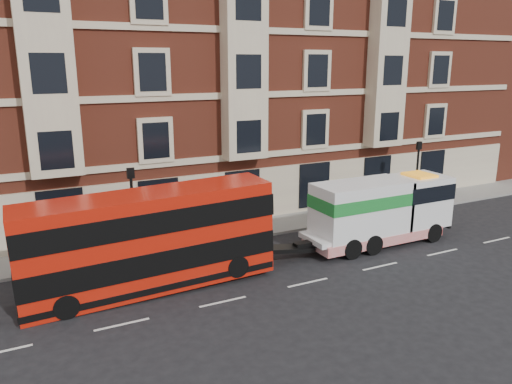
{
  "coord_description": "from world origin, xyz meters",
  "views": [
    {
      "loc": [
        -10.96,
        -16.85,
        9.27
      ],
      "look_at": [
        -0.52,
        4.0,
        3.21
      ],
      "focal_mm": 35.0,
      "sensor_mm": 36.0,
      "label": 1
    }
  ],
  "objects": [
    {
      "name": "pedestrian",
      "position": [
        -7.94,
        6.26,
        0.99
      ],
      "size": [
        0.65,
        0.47,
        1.67
      ],
      "primitive_type": "imported",
      "rotation": [
        0.0,
        0.0,
        -0.11
      ],
      "color": "#191B33",
      "rests_on": "sidewalk"
    },
    {
      "name": "lamp_post_west",
      "position": [
        -6.0,
        6.2,
        2.68
      ],
      "size": [
        0.35,
        0.15,
        4.35
      ],
      "color": "black",
      "rests_on": "sidewalk"
    },
    {
      "name": "tow_truck",
      "position": [
        5.83,
        2.44,
        1.83
      ],
      "size": [
        8.29,
        2.45,
        3.46
      ],
      "color": "white",
      "rests_on": "ground"
    },
    {
      "name": "lamp_post_east",
      "position": [
        12.0,
        6.2,
        2.68
      ],
      "size": [
        0.35,
        0.15,
        4.35
      ],
      "color": "black",
      "rests_on": "sidewalk"
    },
    {
      "name": "sidewalk",
      "position": [
        0.0,
        7.5,
        0.07
      ],
      "size": [
        90.0,
        3.0,
        0.15
      ],
      "primitive_type": "cube",
      "color": "slate",
      "rests_on": "ground"
    },
    {
      "name": "victorian_terrace",
      "position": [
        0.5,
        15.0,
        10.07
      ],
      "size": [
        45.0,
        12.0,
        20.4
      ],
      "color": "brown",
      "rests_on": "ground"
    },
    {
      "name": "ground",
      "position": [
        0.0,
        0.0,
        0.0
      ],
      "size": [
        120.0,
        120.0,
        0.0
      ],
      "primitive_type": "plane",
      "color": "black",
      "rests_on": "ground"
    },
    {
      "name": "double_decker_bus",
      "position": [
        -6.22,
        2.44,
        2.22
      ],
      "size": [
        10.36,
        2.38,
        4.19
      ],
      "color": "red",
      "rests_on": "ground"
    }
  ]
}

